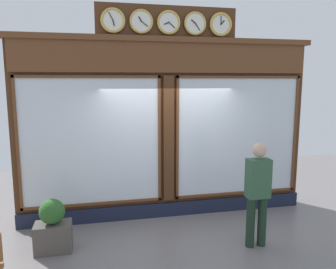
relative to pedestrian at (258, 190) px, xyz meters
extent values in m
cube|color=#4C2B16|center=(1.12, -1.66, 0.74)|extent=(5.61, 0.30, 3.34)
cube|color=#191E33|center=(1.12, -1.49, -0.79)|extent=(5.61, 0.08, 0.28)
cube|color=brown|center=(1.12, -1.47, 2.13)|extent=(5.50, 0.08, 0.55)
cube|color=brown|center=(1.12, -1.49, 2.45)|extent=(5.72, 0.20, 0.10)
cube|color=silver|center=(-0.31, -1.49, 0.61)|extent=(2.46, 0.02, 2.29)
cube|color=brown|center=(-0.31, -1.47, 1.78)|extent=(2.56, 0.04, 0.05)
cube|color=brown|center=(-0.31, -1.47, -0.56)|extent=(2.56, 0.04, 0.05)
cube|color=brown|center=(-1.56, -1.47, 0.61)|extent=(0.05, 0.04, 2.39)
cube|color=brown|center=(0.94, -1.47, 0.61)|extent=(0.05, 0.04, 2.39)
cube|color=silver|center=(2.55, -1.49, 0.61)|extent=(2.46, 0.02, 2.29)
cube|color=brown|center=(2.55, -1.47, 1.78)|extent=(2.56, 0.04, 0.05)
cube|color=brown|center=(2.55, -1.47, -0.56)|extent=(2.56, 0.04, 0.05)
cube|color=brown|center=(3.80, -1.47, 0.61)|extent=(0.05, 0.04, 2.39)
cube|color=brown|center=(1.29, -1.47, 0.61)|extent=(0.05, 0.04, 2.39)
cube|color=#4C2B16|center=(1.12, -1.48, 0.61)|extent=(0.20, 0.10, 2.39)
cube|color=#4C2B16|center=(1.12, -1.53, 2.75)|extent=(2.60, 0.06, 0.62)
cylinder|color=white|center=(0.13, -1.45, 2.75)|extent=(0.35, 0.02, 0.35)
torus|color=gold|center=(0.13, -1.44, 2.75)|extent=(0.44, 0.06, 0.44)
cube|color=black|center=(0.09, -1.43, 2.78)|extent=(0.08, 0.01, 0.08)
cube|color=black|center=(0.13, -1.43, 2.82)|extent=(0.01, 0.01, 0.15)
sphere|color=black|center=(0.13, -1.43, 2.75)|extent=(0.02, 0.02, 0.02)
cylinder|color=white|center=(0.62, -1.45, 2.75)|extent=(0.35, 0.02, 0.35)
torus|color=gold|center=(0.62, -1.44, 2.75)|extent=(0.42, 0.04, 0.42)
cube|color=black|center=(0.66, -1.43, 2.77)|extent=(0.09, 0.01, 0.07)
cube|color=black|center=(0.58, -1.43, 2.68)|extent=(0.10, 0.01, 0.13)
sphere|color=black|center=(0.62, -1.43, 2.75)|extent=(0.02, 0.02, 0.02)
cylinder|color=white|center=(1.12, -1.45, 2.75)|extent=(0.35, 0.02, 0.35)
torus|color=gold|center=(1.12, -1.44, 2.75)|extent=(0.43, 0.05, 0.43)
cube|color=black|center=(1.16, -1.43, 2.73)|extent=(0.09, 0.01, 0.06)
cube|color=black|center=(1.06, -1.43, 2.70)|extent=(0.12, 0.01, 0.10)
sphere|color=black|center=(1.12, -1.43, 2.75)|extent=(0.02, 0.02, 0.02)
cylinder|color=white|center=(1.61, -1.45, 2.75)|extent=(0.35, 0.02, 0.35)
torus|color=gold|center=(1.61, -1.44, 2.75)|extent=(0.42, 0.04, 0.42)
cube|color=black|center=(1.64, -1.43, 2.79)|extent=(0.07, 0.01, 0.09)
cube|color=black|center=(1.55, -1.43, 2.70)|extent=(0.13, 0.01, 0.10)
sphere|color=black|center=(1.61, -1.43, 2.75)|extent=(0.02, 0.02, 0.02)
cylinder|color=white|center=(2.11, -1.45, 2.75)|extent=(0.35, 0.02, 0.35)
torus|color=gold|center=(2.11, -1.44, 2.75)|extent=(0.43, 0.05, 0.43)
cube|color=black|center=(2.10, -1.43, 2.70)|extent=(0.04, 0.01, 0.10)
cube|color=black|center=(2.14, -1.43, 2.81)|extent=(0.08, 0.01, 0.14)
sphere|color=black|center=(2.11, -1.43, 2.75)|extent=(0.02, 0.02, 0.02)
cylinder|color=#1C2F21|center=(0.10, 0.00, -0.52)|extent=(0.14, 0.14, 0.82)
cylinder|color=#1C2F21|center=(-0.10, 0.00, -0.52)|extent=(0.14, 0.14, 0.82)
cube|color=#33563D|center=(0.00, 0.00, 0.20)|extent=(0.36, 0.22, 0.62)
sphere|color=tan|center=(0.00, 0.00, 0.65)|extent=(0.22, 0.22, 0.22)
cube|color=#4C4742|center=(3.17, -0.53, -0.70)|extent=(0.56, 0.36, 0.45)
sphere|color=#285623|center=(3.17, -0.53, -0.28)|extent=(0.39, 0.39, 0.39)
camera|label=1|loc=(2.48, 4.67, 1.71)|focal=35.99mm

